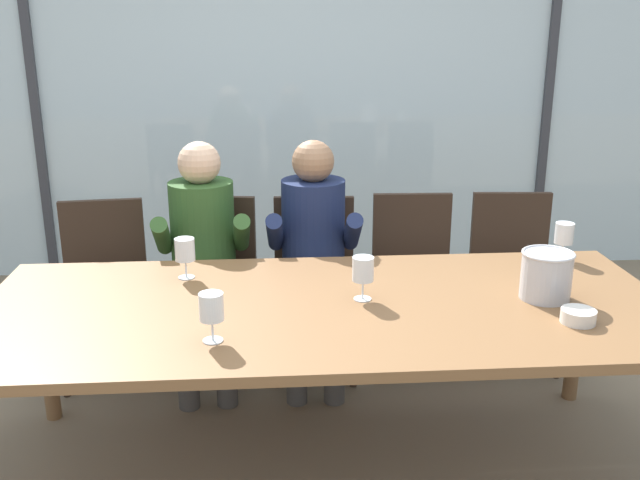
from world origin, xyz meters
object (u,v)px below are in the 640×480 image
Objects in this scene: dining_table at (327,318)px; wine_glass_near_bucket at (185,251)px; wine_glass_center_pour at (564,235)px; chair_center at (314,270)px; person_olive_shirt at (203,248)px; tasting_bowl at (578,316)px; chair_right_of_center at (413,266)px; chair_near_window_right at (513,264)px; chair_near_curtain at (104,275)px; wine_glass_by_left_taster at (211,309)px; wine_glass_by_right_taster at (363,270)px; chair_left_of_center at (213,270)px; ice_bucket_primary at (547,275)px; person_navy_polo at (314,245)px.

wine_glass_near_bucket reaches higher than dining_table.
wine_glass_center_pour is (1.11, 0.45, 0.17)m from dining_table.
chair_center is 0.59m from person_olive_shirt.
wine_glass_near_bucket is (-1.46, 0.57, 0.09)m from tasting_bowl.
chair_right_of_center and chair_near_window_right have the same top height.
chair_center is 1.25m from wine_glass_center_pour.
wine_glass_by_left_taster reaches higher than chair_near_curtain.
wine_glass_center_pour is (2.18, -0.52, 0.32)m from chair_near_curtain.
chair_near_curtain is 5.09× the size of wine_glass_by_left_taster.
wine_glass_near_bucket is (-0.16, 0.63, 0.00)m from wine_glass_by_left_taster.
person_olive_shirt reaches higher than wine_glass_by_right_taster.
chair_right_of_center is at bearing 67.01° from wine_glass_by_right_taster.
tasting_bowl is (0.88, -1.19, 0.23)m from chair_center.
wine_glass_near_bucket is at bearing -57.86° from chair_near_curtain.
chair_right_of_center is 1.29m from tasting_bowl.
wine_glass_by_right_taster is at bearing 31.11° from wine_glass_by_left_taster.
chair_center is at bearing 71.06° from wine_glass_by_left_taster.
chair_left_of_center is 1.00× the size of chair_center.
wine_glass_by_left_taster is at bearing -148.89° from wine_glass_by_right_taster.
chair_left_of_center is 0.74m from wine_glass_near_bucket.
dining_table is at bearing 179.78° from ice_bucket_primary.
chair_left_of_center is 0.53m from chair_center.
ice_bucket_primary is 0.52m from wine_glass_center_pour.
chair_near_window_right is (1.59, -0.03, 0.00)m from chair_left_of_center.
wine_glass_by_left_taster is (-1.31, -0.06, 0.09)m from tasting_bowl.
chair_near_window_right is at bearing 0.55° from chair_right_of_center.
wine_glass_by_right_taster is (0.14, -0.80, 0.15)m from person_navy_polo.
dining_table is 1.21m from wine_glass_center_pour.
ice_bucket_primary is (1.92, -0.97, 0.30)m from chair_near_curtain.
dining_table is at bearing -30.48° from wine_glass_near_bucket.
tasting_bowl is at bearing 2.55° from wine_glass_by_left_taster.
person_navy_polo is at bearing -162.76° from chair_right_of_center.
ice_bucket_primary reaches higher than chair_near_window_right.
wine_glass_near_bucket is at bearing -154.93° from chair_near_window_right.
wine_glass_near_bucket reaches higher than chair_left_of_center.
person_navy_polo is 6.93× the size of wine_glass_near_bucket.
wine_glass_near_bucket is at bearing 166.67° from ice_bucket_primary.
dining_table is 1.44m from chair_near_curtain.
tasting_bowl is at bearing -33.37° from chair_left_of_center.
chair_near_window_right is at bearing 9.12° from person_navy_polo.
wine_glass_by_left_taster is 1.00× the size of wine_glass_near_bucket.
person_olive_shirt is at bearing -19.62° from chair_near_curtain.
ice_bucket_primary is 1.47m from wine_glass_near_bucket.
person_navy_polo is at bearing 69.77° from wine_glass_by_left_taster.
wine_glass_by_left_taster is at bearing -76.18° from wine_glass_near_bucket.
ice_bucket_primary is 1.17× the size of wine_glass_center_pour.
wine_glass_by_left_taster reaches higher than chair_near_window_right.
tasting_bowl is (0.89, -1.08, 0.05)m from person_navy_polo.
chair_right_of_center is 0.58m from person_navy_polo.
wine_glass_near_bucket is at bearing -136.46° from person_navy_polo.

